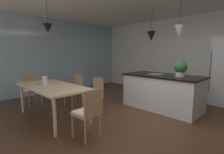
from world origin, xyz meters
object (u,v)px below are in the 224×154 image
object	(u,v)px
chair_kitchen_end	(88,112)
chair_far_right	(94,94)
dining_table	(53,89)
vase_on_dining_table	(45,80)
chair_window_end	(32,89)
chair_far_left	(75,89)
potted_plant_on_island	(181,68)
kitchen_island	(162,91)

from	to	relation	value
chair_kitchen_end	chair_far_right	xyz separation A→B (m)	(-0.89, 0.83, 0.00)
dining_table	vase_on_dining_table	xyz separation A→B (m)	(-0.25, -0.06, 0.16)
chair_window_end	chair_far_left	bearing A→B (deg)	43.37
chair_window_end	vase_on_dining_table	size ratio (longest dim) A/B	4.51
chair_kitchen_end	potted_plant_on_island	bearing A→B (deg)	77.57
chair_window_end	vase_on_dining_table	distance (m)	1.13
chair_far_left	vase_on_dining_table	bearing A→B (deg)	-78.59
chair_window_end	chair_far_right	xyz separation A→B (m)	(1.75, 0.84, 0.00)
chair_kitchen_end	vase_on_dining_table	world-z (taller)	vase_on_dining_table
potted_plant_on_island	chair_far_left	bearing A→B (deg)	-146.03
chair_far_left	kitchen_island	size ratio (longest dim) A/B	0.44
kitchen_island	potted_plant_on_island	world-z (taller)	potted_plant_on_island
chair_window_end	vase_on_dining_table	bearing A→B (deg)	-2.86
chair_window_end	kitchen_island	size ratio (longest dim) A/B	0.44
chair_far_right	vase_on_dining_table	bearing A→B (deg)	-127.25
potted_plant_on_island	vase_on_dining_table	bearing A→B (deg)	-130.78
chair_far_left	chair_kitchen_end	bearing A→B (deg)	-25.43
chair_kitchen_end	chair_far_left	bearing A→B (deg)	154.57
dining_table	kitchen_island	size ratio (longest dim) A/B	0.96
dining_table	chair_kitchen_end	world-z (taller)	chair_kitchen_end
chair_kitchen_end	potted_plant_on_island	distance (m)	2.50
chair_far_right	dining_table	bearing A→B (deg)	-117.16
dining_table	potted_plant_on_island	distance (m)	3.03
chair_kitchen_end	chair_far_right	world-z (taller)	same
dining_table	potted_plant_on_island	bearing A→B (deg)	52.12
chair_window_end	kitchen_island	bearing A→B (deg)	41.29
chair_far_left	kitchen_island	xyz separation A→B (m)	(1.81, 1.53, -0.01)
dining_table	chair_far_right	world-z (taller)	chair_far_right
vase_on_dining_table	chair_far_left	bearing A→B (deg)	101.41
kitchen_island	vase_on_dining_table	size ratio (longest dim) A/B	10.26
chair_far_left	chair_far_right	world-z (taller)	same
chair_window_end	chair_kitchen_end	world-z (taller)	same
chair_far_left	vase_on_dining_table	size ratio (longest dim) A/B	4.51
chair_window_end	chair_far_left	size ratio (longest dim) A/B	1.00
kitchen_island	potted_plant_on_island	xyz separation A→B (m)	(0.46, 0.00, 0.64)
dining_table	potted_plant_on_island	xyz separation A→B (m)	(1.84, 2.37, 0.42)
chair_window_end	chair_far_left	xyz separation A→B (m)	(0.89, 0.84, 0.00)
dining_table	potted_plant_on_island	world-z (taller)	potted_plant_on_island
chair_kitchen_end	kitchen_island	world-z (taller)	kitchen_island
dining_table	chair_window_end	size ratio (longest dim) A/B	2.18
chair_window_end	chair_kitchen_end	xyz separation A→B (m)	(2.64, 0.01, 0.00)
chair_far_left	vase_on_dining_table	world-z (taller)	vase_on_dining_table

